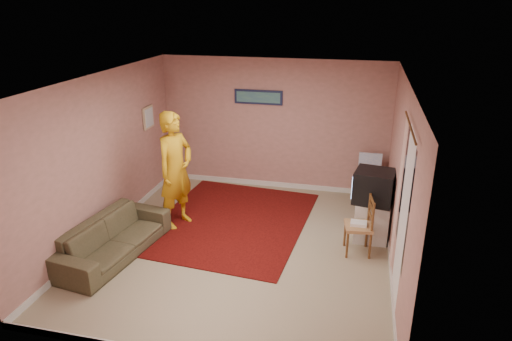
% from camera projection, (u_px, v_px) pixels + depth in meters
% --- Properties ---
extents(ground, '(5.00, 5.00, 0.00)m').
position_uv_depth(ground, '(242.00, 246.00, 7.16)').
color(ground, gray).
rests_on(ground, ground).
extents(wall_back, '(4.50, 0.02, 2.60)m').
position_uv_depth(wall_back, '(274.00, 125.00, 8.98)').
color(wall_back, tan).
rests_on(wall_back, ground).
extents(wall_front, '(4.50, 0.02, 2.60)m').
position_uv_depth(wall_front, '(174.00, 256.00, 4.42)').
color(wall_front, tan).
rests_on(wall_front, ground).
extents(wall_left, '(0.02, 5.00, 2.60)m').
position_uv_depth(wall_left, '(103.00, 157.00, 7.18)').
color(wall_left, tan).
rests_on(wall_left, ground).
extents(wall_right, '(0.02, 5.00, 2.60)m').
position_uv_depth(wall_right, '(400.00, 182.00, 6.22)').
color(wall_right, tan).
rests_on(wall_right, ground).
extents(ceiling, '(4.50, 5.00, 0.02)m').
position_uv_depth(ceiling, '(240.00, 80.00, 6.24)').
color(ceiling, silver).
rests_on(ceiling, wall_back).
extents(baseboard_back, '(4.50, 0.02, 0.10)m').
position_uv_depth(baseboard_back, '(273.00, 184.00, 9.41)').
color(baseboard_back, silver).
rests_on(baseboard_back, ground).
extents(baseboard_left, '(0.02, 5.00, 0.10)m').
position_uv_depth(baseboard_left, '(112.00, 228.00, 7.62)').
color(baseboard_left, silver).
rests_on(baseboard_left, ground).
extents(baseboard_right, '(0.02, 5.00, 0.10)m').
position_uv_depth(baseboard_right, '(390.00, 261.00, 6.67)').
color(baseboard_right, silver).
rests_on(baseboard_right, ground).
extents(window, '(0.01, 1.10, 1.50)m').
position_uv_depth(window, '(405.00, 198.00, 5.35)').
color(window, black).
rests_on(window, wall_right).
extents(curtain_sheer, '(0.01, 0.75, 2.10)m').
position_uv_depth(curtain_sheer, '(403.00, 219.00, 5.29)').
color(curtain_sheer, white).
rests_on(curtain_sheer, wall_right).
extents(curtain_floral, '(0.01, 0.35, 2.10)m').
position_uv_depth(curtain_floral, '(398.00, 195.00, 5.93)').
color(curtain_floral, '#F3E9CF').
rests_on(curtain_floral, wall_right).
extents(curtain_rod, '(0.02, 1.40, 0.02)m').
position_uv_depth(curtain_rod, '(410.00, 126.00, 5.05)').
color(curtain_rod, brown).
rests_on(curtain_rod, wall_right).
extents(picture_back, '(0.95, 0.04, 0.28)m').
position_uv_depth(picture_back, '(258.00, 97.00, 8.81)').
color(picture_back, '#151B3C').
rests_on(picture_back, wall_back).
extents(picture_left, '(0.04, 0.38, 0.42)m').
position_uv_depth(picture_left, '(148.00, 117.00, 8.54)').
color(picture_left, tan).
rests_on(picture_left, wall_left).
extents(area_rug, '(2.74, 3.31, 0.02)m').
position_uv_depth(area_rug, '(231.00, 221.00, 7.95)').
color(area_rug, '#320605').
rests_on(area_rug, ground).
extents(tv_cabinet, '(0.52, 0.47, 0.66)m').
position_uv_depth(tv_cabinet, '(371.00, 220.00, 7.26)').
color(tv_cabinet, silver).
rests_on(tv_cabinet, ground).
extents(crt_tv, '(0.67, 0.62, 0.51)m').
position_uv_depth(crt_tv, '(374.00, 186.00, 7.05)').
color(crt_tv, black).
rests_on(crt_tv, tv_cabinet).
extents(chair_a, '(0.44, 0.42, 0.50)m').
position_uv_depth(chair_a, '(369.00, 175.00, 8.50)').
color(chair_a, tan).
rests_on(chair_a, ground).
extents(dvd_player, '(0.34, 0.25, 0.05)m').
position_uv_depth(dvd_player, '(369.00, 178.00, 8.52)').
color(dvd_player, '#ADADB2').
rests_on(dvd_player, chair_a).
extents(blue_throw, '(0.42, 0.05, 0.44)m').
position_uv_depth(blue_throw, '(370.00, 164.00, 8.50)').
color(blue_throw, '#86A6DB').
rests_on(blue_throw, chair_a).
extents(chair_b, '(0.45, 0.46, 0.49)m').
position_uv_depth(chair_b, '(359.00, 219.00, 6.79)').
color(chair_b, tan).
rests_on(chair_b, ground).
extents(game_console, '(0.24, 0.18, 0.05)m').
position_uv_depth(game_console, '(359.00, 223.00, 6.82)').
color(game_console, white).
rests_on(game_console, chair_b).
extents(sofa, '(1.05, 2.08, 0.58)m').
position_uv_depth(sofa, '(113.00, 238.00, 6.81)').
color(sofa, '#4B432E').
rests_on(sofa, ground).
extents(person, '(0.70, 0.84, 1.98)m').
position_uv_depth(person, '(176.00, 170.00, 7.52)').
color(person, '#C59012').
rests_on(person, ground).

